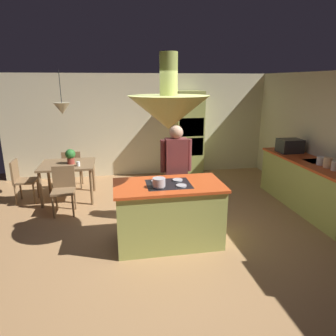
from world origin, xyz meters
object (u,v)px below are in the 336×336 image
object	(u,v)px
chair_at_corner	(21,178)
canister_flour	(335,166)
potted_plant_on_table	(70,156)
cup_on_table	(78,164)
chair_by_back_wall	(73,167)
kitchen_island	(169,213)
microwave_on_counter	(290,146)
chair_facing_island	(64,187)
cooking_pot_on_cooktop	(159,182)
dining_table	(68,168)
canister_tea	(321,161)
person_at_island	(176,168)
canister_sugar	(328,163)
oven_tower	(188,135)

from	to	relation	value
chair_at_corner	canister_flour	size ratio (longest dim) A/B	5.62
chair_at_corner	potted_plant_on_table	bearing A→B (deg)	-91.12
cup_on_table	canister_flour	bearing A→B (deg)	-21.42
chair_by_back_wall	potted_plant_on_table	distance (m)	0.82
kitchen_island	potted_plant_on_table	size ratio (longest dim) A/B	5.30
kitchen_island	microwave_on_counter	bearing A→B (deg)	28.48
kitchen_island	canister_flour	size ratio (longest dim) A/B	10.26
chair_facing_island	cooking_pot_on_cooktop	xyz separation A→B (m)	(1.54, -1.55, 0.51)
dining_table	canister_tea	bearing A→B (deg)	-18.93
cup_on_table	microwave_on_counter	bearing A→B (deg)	-4.39
person_at_island	chair_facing_island	xyz separation A→B (m)	(-1.95, 0.72, -0.46)
canister_sugar	canister_flour	bearing A→B (deg)	-90.00
potted_plant_on_table	cup_on_table	distance (m)	0.29
chair_at_corner	microwave_on_counter	size ratio (longest dim) A/B	1.89
dining_table	chair_facing_island	distance (m)	0.70
person_at_island	cooking_pot_on_cooktop	distance (m)	0.93
person_at_island	canister_flour	bearing A→B (deg)	-11.32
canister_sugar	microwave_on_counter	world-z (taller)	microwave_on_counter
potted_plant_on_table	chair_facing_island	bearing A→B (deg)	-96.57
microwave_on_counter	cup_on_table	bearing A→B (deg)	175.61
kitchen_island	chair_facing_island	xyz separation A→B (m)	(-1.70, 1.42, 0.03)
canister_sugar	canister_tea	distance (m)	0.18
chair_facing_island	microwave_on_counter	world-z (taller)	microwave_on_counter
canister_tea	microwave_on_counter	world-z (taller)	microwave_on_counter
microwave_on_counter	canister_tea	bearing A→B (deg)	-90.00
dining_table	chair_facing_island	xyz separation A→B (m)	(0.00, -0.68, -0.16)
person_at_island	potted_plant_on_table	world-z (taller)	person_at_island
microwave_on_counter	canister_sugar	bearing A→B (deg)	-90.00
dining_table	chair_facing_island	world-z (taller)	chair_facing_island
potted_plant_on_table	cup_on_table	xyz separation A→B (m)	(0.16, -0.21, -0.12)
canister_sugar	cooking_pot_on_cooktop	world-z (taller)	canister_sugar
potted_plant_on_table	cooking_pot_on_cooktop	size ratio (longest dim) A/B	1.67
kitchen_island	oven_tower	world-z (taller)	oven_tower
chair_facing_island	cup_on_table	world-z (taller)	chair_facing_island
chair_at_corner	cooking_pot_on_cooktop	xyz separation A→B (m)	(2.45, -2.23, 0.51)
kitchen_island	dining_table	bearing A→B (deg)	128.99
canister_tea	cooking_pot_on_cooktop	bearing A→B (deg)	-167.36
canister_tea	canister_sugar	bearing A→B (deg)	-90.00
cup_on_table	microwave_on_counter	world-z (taller)	microwave_on_counter
dining_table	canister_sugar	bearing A→B (deg)	-20.94
oven_tower	cup_on_table	bearing A→B (deg)	-151.83
oven_tower	chair_facing_island	world-z (taller)	oven_tower
chair_facing_island	canister_sugar	bearing A→B (deg)	-13.11
kitchen_island	chair_facing_island	distance (m)	2.22
kitchen_island	oven_tower	xyz separation A→B (m)	(1.10, 3.24, 0.60)
chair_at_corner	canister_flour	xyz separation A→B (m)	(5.45, -1.92, 0.51)
potted_plant_on_table	canister_sugar	size ratio (longest dim) A/B	1.67
chair_by_back_wall	canister_sugar	bearing A→B (deg)	151.98
canister_flour	dining_table	bearing A→B (deg)	157.11
potted_plant_on_table	canister_sugar	xyz separation A→B (m)	(4.46, -1.72, 0.10)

